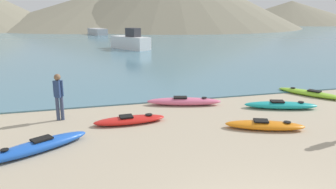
{
  "coord_description": "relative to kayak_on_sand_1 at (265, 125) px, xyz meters",
  "views": [
    {
      "loc": [
        -3.34,
        -4.24,
        3.97
      ],
      "look_at": [
        0.32,
        8.98,
        0.5
      ],
      "focal_mm": 35.0,
      "sensor_mm": 36.0,
      "label": 1
    }
  ],
  "objects": [
    {
      "name": "person_near_waterline",
      "position": [
        -6.89,
        2.95,
        0.87
      ],
      "size": [
        0.36,
        0.31,
        1.77
      ],
      "color": "#384260",
      "rests_on": "ground_plane"
    },
    {
      "name": "far_hill_right",
      "position": [
        65.93,
        91.35,
        3.69
      ],
      "size": [
        48.52,
        48.52,
        7.67
      ],
      "primitive_type": "cone",
      "color": "gray",
      "rests_on": "ground_plane"
    },
    {
      "name": "moored_boat_2",
      "position": [
        -2.48,
        50.18,
        0.46
      ],
      "size": [
        3.25,
        5.24,
        1.09
      ],
      "color": "#B2B2B7",
      "rests_on": "bay_water"
    },
    {
      "name": "far_hill_midleft",
      "position": [
        2.61,
        83.58,
        4.78
      ],
      "size": [
        64.78,
        64.78,
        9.84
      ],
      "primitive_type": "cone",
      "color": "gray",
      "rests_on": "ground_plane"
    },
    {
      "name": "kayak_on_sand_3",
      "position": [
        -1.76,
        3.64,
        0.02
      ],
      "size": [
        3.29,
        1.49,
        0.38
      ],
      "color": "#E5668C",
      "rests_on": "ground_plane"
    },
    {
      "name": "kayak_on_sand_1",
      "position": [
        0.0,
        0.0,
        0.0
      ],
      "size": [
        2.78,
        1.71,
        0.33
      ],
      "color": "orange",
      "rests_on": "ground_plane"
    },
    {
      "name": "bay_water",
      "position": [
        -2.78,
        39.33,
        -0.11
      ],
      "size": [
        160.0,
        70.0,
        0.06
      ],
      "primitive_type": "cube",
      "color": "teal",
      "rests_on": "ground_plane"
    },
    {
      "name": "kayak_on_sand_8",
      "position": [
        4.69,
        3.53,
        -0.01
      ],
      "size": [
        2.22,
        3.11,
        0.3
      ],
      "color": "#8CCC2D",
      "rests_on": "ground_plane"
    },
    {
      "name": "kayak_on_sand_6",
      "position": [
        2.01,
        2.05,
        0.01
      ],
      "size": [
        3.08,
        1.65,
        0.34
      ],
      "color": "teal",
      "rests_on": "ground_plane"
    },
    {
      "name": "moored_boat_0",
      "position": [
        -0.5,
        25.98,
        0.71
      ],
      "size": [
        3.88,
        5.06,
        2.25
      ],
      "color": "white",
      "rests_on": "bay_water"
    },
    {
      "name": "kayak_on_sand_2",
      "position": [
        -7.43,
        0.07,
        0.03
      ],
      "size": [
        3.1,
        2.18,
        0.39
      ],
      "color": "blue",
      "rests_on": "ground_plane"
    },
    {
      "name": "kayak_on_sand_5",
      "position": [
        -4.43,
        1.86,
        -0.01
      ],
      "size": [
        2.66,
        0.86,
        0.31
      ],
      "color": "red",
      "rests_on": "ground_plane"
    }
  ]
}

